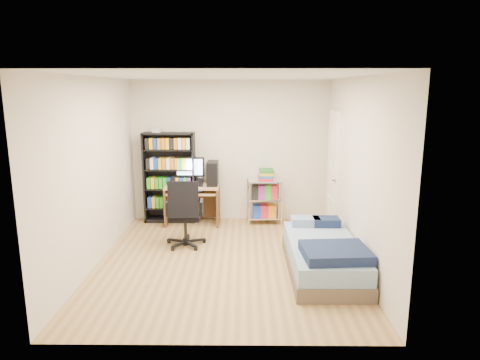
{
  "coord_description": "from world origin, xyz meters",
  "views": [
    {
      "loc": [
        0.24,
        -5.57,
        2.33
      ],
      "look_at": [
        0.19,
        0.4,
        1.07
      ],
      "focal_mm": 32.0,
      "sensor_mm": 36.0,
      "label": 1
    }
  ],
  "objects_px": {
    "computer_desk": "(198,188)",
    "office_chair": "(185,225)",
    "media_shelf": "(170,176)",
    "bed": "(324,255)"
  },
  "relations": [
    {
      "from": "computer_desk",
      "to": "office_chair",
      "type": "relative_size",
      "value": 1.13
    },
    {
      "from": "media_shelf",
      "to": "office_chair",
      "type": "relative_size",
      "value": 1.6
    },
    {
      "from": "office_chair",
      "to": "bed",
      "type": "xyz_separation_m",
      "value": [
        1.92,
        -0.92,
        -0.1
      ]
    },
    {
      "from": "media_shelf",
      "to": "computer_desk",
      "type": "xyz_separation_m",
      "value": [
        0.51,
        -0.12,
        -0.19
      ]
    },
    {
      "from": "office_chair",
      "to": "bed",
      "type": "height_order",
      "value": "office_chair"
    },
    {
      "from": "office_chair",
      "to": "bed",
      "type": "distance_m",
      "value": 2.14
    },
    {
      "from": "computer_desk",
      "to": "bed",
      "type": "height_order",
      "value": "computer_desk"
    },
    {
      "from": "media_shelf",
      "to": "bed",
      "type": "relative_size",
      "value": 0.93
    },
    {
      "from": "computer_desk",
      "to": "office_chair",
      "type": "distance_m",
      "value": 1.18
    },
    {
      "from": "media_shelf",
      "to": "computer_desk",
      "type": "relative_size",
      "value": 1.42
    }
  ]
}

